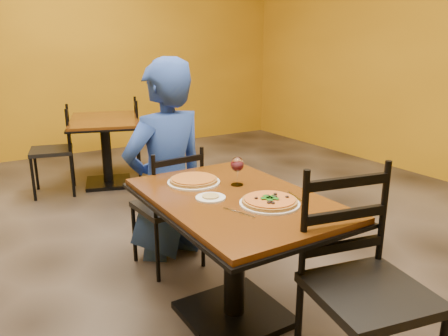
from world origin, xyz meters
TOP-DOWN VIEW (x-y plane):
  - floor at (0.00, 0.00)m, footprint 7.00×8.00m
  - wall_back at (0.00, 4.00)m, footprint 7.00×0.01m
  - table_main at (0.00, -0.50)m, footprint 0.83×1.23m
  - table_second at (0.14, 2.33)m, footprint 1.02×1.26m
  - chair_main_near at (0.17, -1.29)m, footprint 0.55×0.55m
  - chair_main_far at (-0.05, 0.29)m, footprint 0.42×0.42m
  - chair_second_left at (-0.43, 2.33)m, footprint 0.50×0.50m
  - chair_second_right at (0.71, 2.33)m, footprint 0.53×0.53m
  - diner at (0.03, 0.47)m, footprint 0.77×0.57m
  - plate_main at (0.08, -0.70)m, footprint 0.31×0.31m
  - pizza_main at (0.08, -0.70)m, footprint 0.28×0.28m
  - plate_far at (-0.08, -0.18)m, footprint 0.31×0.31m
  - pizza_far at (-0.08, -0.18)m, footprint 0.28×0.28m
  - side_plate at (-0.13, -0.47)m, footprint 0.16×0.16m
  - dip at (-0.13, -0.47)m, footprint 0.09×0.09m
  - wine_glass at (0.11, -0.35)m, footprint 0.08×0.08m
  - fork at (-0.11, -0.71)m, footprint 0.07×0.18m
  - knife at (0.26, -0.70)m, footprint 0.07×0.21m

SIDE VIEW (x-z plane):
  - floor at x=0.00m, z-range -0.01..0.01m
  - chair_main_far at x=-0.05m, z-range 0.00..0.88m
  - chair_second_left at x=-0.43m, z-range 0.00..0.92m
  - chair_second_right at x=0.71m, z-range 0.00..0.94m
  - chair_main_near at x=0.17m, z-range 0.00..1.03m
  - table_second at x=0.14m, z-range 0.17..0.92m
  - table_main at x=0.00m, z-range 0.18..0.93m
  - diner at x=0.03m, z-range 0.00..1.46m
  - fork at x=-0.11m, z-range 0.75..0.75m
  - knife at x=0.26m, z-range 0.75..0.75m
  - plate_main at x=0.08m, z-range 0.75..0.76m
  - plate_far at x=-0.08m, z-range 0.75..0.76m
  - side_plate at x=-0.13m, z-range 0.75..0.76m
  - dip at x=-0.13m, z-range 0.76..0.77m
  - pizza_main at x=0.08m, z-range 0.76..0.78m
  - pizza_far at x=-0.08m, z-range 0.76..0.78m
  - wine_glass at x=0.11m, z-range 0.75..0.93m
  - wall_back at x=0.00m, z-range 0.00..3.00m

